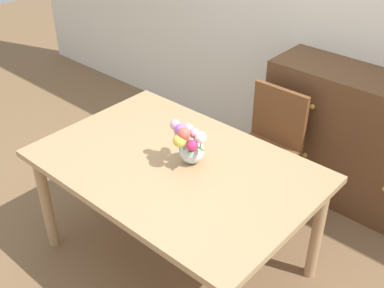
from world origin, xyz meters
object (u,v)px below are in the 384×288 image
(chair_far, at_px, (268,142))
(flower_vase, at_px, (189,143))
(dining_table, at_px, (175,175))
(dresser, at_px, (361,143))

(chair_far, xyz_separation_m, flower_vase, (-0.01, -0.82, 0.38))
(flower_vase, bearing_deg, dining_table, -136.77)
(dining_table, height_order, flower_vase, flower_vase)
(dresser, height_order, flower_vase, flower_vase)
(dresser, bearing_deg, chair_far, -137.15)
(dining_table, xyz_separation_m, chair_far, (0.07, 0.88, -0.16))
(chair_far, bearing_deg, dresser, -137.15)
(dining_table, height_order, chair_far, chair_far)
(chair_far, height_order, flower_vase, flower_vase)
(dining_table, xyz_separation_m, flower_vase, (0.06, 0.05, 0.22))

